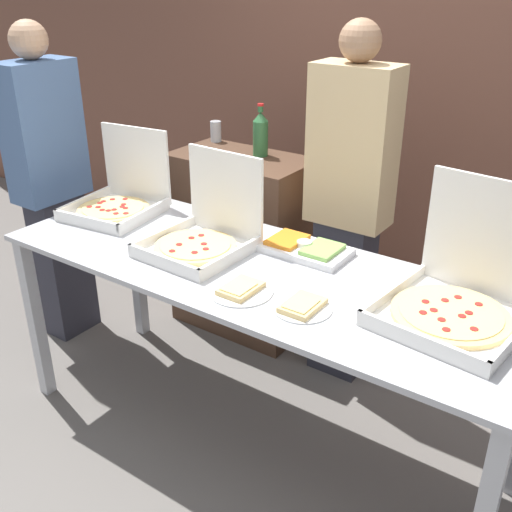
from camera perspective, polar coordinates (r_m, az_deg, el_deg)
name	(u,v)px	position (r m, az deg, el deg)	size (l,w,h in m)	color
ground_plane	(256,435)	(3.02, 0.00, -16.72)	(16.00, 16.00, 0.00)	slate
brick_wall_behind	(420,87)	(3.80, 15.37, 15.26)	(10.00, 0.06, 2.80)	brown
buffet_table	(256,290)	(2.54, 0.00, -3.27)	(2.30, 0.81, 0.91)	#B7BABF
pizza_box_near_left	(203,234)	(2.63, -5.08, 2.14)	(0.42, 0.44, 0.41)	white
pizza_box_near_right	(460,295)	(2.23, 18.85, -3.55)	(0.52, 0.53, 0.47)	white
pizza_box_far_left	(119,198)	(3.11, -12.91, 5.39)	(0.45, 0.47, 0.40)	white
paper_plate_front_right	(303,306)	(2.19, 4.45, -4.79)	(0.22, 0.22, 0.03)	white
paper_plate_front_left	(241,289)	(2.30, -1.47, -3.20)	(0.25, 0.25, 0.03)	white
veggie_tray	(304,248)	(2.61, 4.62, 0.77)	(0.39, 0.22, 0.05)	white
sideboard_podium	(242,244)	(3.59, -1.35, 1.14)	(0.79, 0.45, 1.08)	#4C3323
soda_bottle	(260,133)	(3.38, 0.43, 11.59)	(0.08, 0.08, 0.29)	#2D6638
soda_can_silver	(216,131)	(3.70, -3.85, 11.77)	(0.07, 0.07, 0.12)	silver
person_guest_cap	(348,206)	(3.02, 8.80, 4.70)	(0.40, 0.22, 1.84)	#2D2D38
person_guest_plaid	(51,183)	(3.56, -18.95, 6.56)	(0.22, 0.40, 1.81)	#2D2D38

